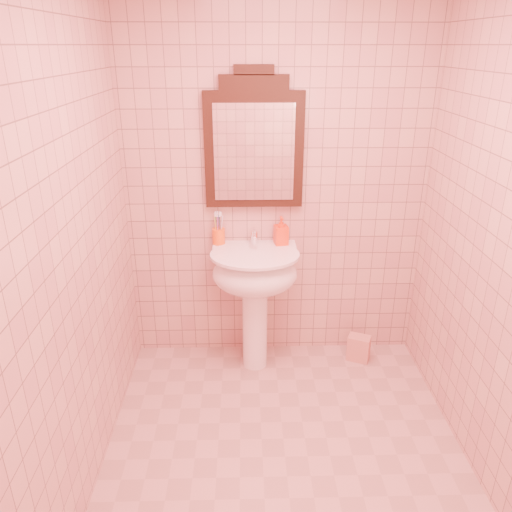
{
  "coord_description": "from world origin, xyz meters",
  "views": [
    {
      "loc": [
        -0.21,
        -2.1,
        2.1
      ],
      "look_at": [
        -0.15,
        0.55,
        0.98
      ],
      "focal_mm": 35.0,
      "sensor_mm": 36.0,
      "label": 1
    }
  ],
  "objects_px": {
    "soap_dispenser": "(281,231)",
    "towel": "(359,348)",
    "pedestal_sink": "(255,281)",
    "mirror": "(254,144)",
    "toothbrush_cup": "(219,236)"
  },
  "relations": [
    {
      "from": "toothbrush_cup",
      "to": "towel",
      "type": "relative_size",
      "value": 1.06
    },
    {
      "from": "mirror",
      "to": "soap_dispenser",
      "type": "relative_size",
      "value": 4.57
    },
    {
      "from": "soap_dispenser",
      "to": "towel",
      "type": "height_order",
      "value": "soap_dispenser"
    },
    {
      "from": "pedestal_sink",
      "to": "mirror",
      "type": "distance_m",
      "value": 0.89
    },
    {
      "from": "soap_dispenser",
      "to": "pedestal_sink",
      "type": "bearing_deg",
      "value": -149.7
    },
    {
      "from": "towel",
      "to": "toothbrush_cup",
      "type": "bearing_deg",
      "value": 172.83
    },
    {
      "from": "mirror",
      "to": "soap_dispenser",
      "type": "height_order",
      "value": "mirror"
    },
    {
      "from": "towel",
      "to": "pedestal_sink",
      "type": "bearing_deg",
      "value": -176.3
    },
    {
      "from": "mirror",
      "to": "toothbrush_cup",
      "type": "distance_m",
      "value": 0.65
    },
    {
      "from": "pedestal_sink",
      "to": "towel",
      "type": "height_order",
      "value": "pedestal_sink"
    },
    {
      "from": "pedestal_sink",
      "to": "toothbrush_cup",
      "type": "relative_size",
      "value": 4.37
    },
    {
      "from": "pedestal_sink",
      "to": "soap_dispenser",
      "type": "xyz_separation_m",
      "value": [
        0.18,
        0.15,
        0.3
      ]
    },
    {
      "from": "soap_dispenser",
      "to": "towel",
      "type": "xyz_separation_m",
      "value": [
        0.57,
        -0.1,
        -0.87
      ]
    },
    {
      "from": "mirror",
      "to": "soap_dispenser",
      "type": "distance_m",
      "value": 0.6
    },
    {
      "from": "soap_dispenser",
      "to": "towel",
      "type": "relative_size",
      "value": 1.03
    }
  ]
}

